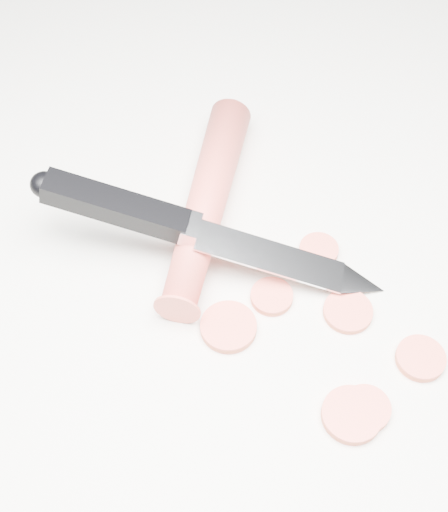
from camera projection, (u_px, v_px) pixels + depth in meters
ground at (256, 297)px, 0.53m from camera, size 2.40×2.40×0.00m
carrot at (207, 202)px, 0.56m from camera, size 0.17×0.16×0.03m
carrot_slice_0 at (352, 415)px, 0.47m from camera, size 0.04×0.04×0.01m
carrot_slice_1 at (366, 409)px, 0.47m from camera, size 0.03×0.03×0.01m
carrot_slice_2 at (272, 297)px, 0.52m from camera, size 0.03×0.03×0.01m
carrot_slice_3 at (348, 311)px, 0.52m from camera, size 0.04×0.04×0.01m
carrot_slice_4 at (319, 250)px, 0.55m from camera, size 0.03×0.03×0.01m
carrot_slice_5 at (228, 327)px, 0.51m from camera, size 0.04×0.04×0.01m
carrot_slice_6 at (420, 358)px, 0.50m from camera, size 0.03×0.03×0.01m
kitchen_knife at (211, 232)px, 0.52m from camera, size 0.20×0.22×0.07m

